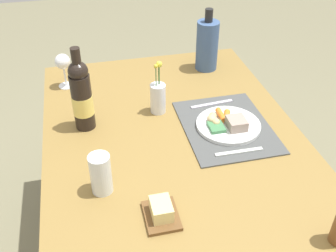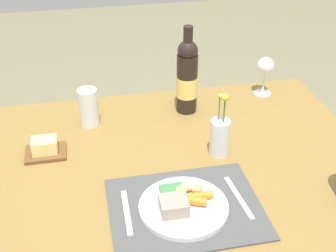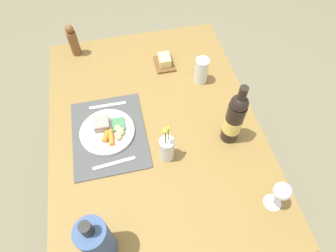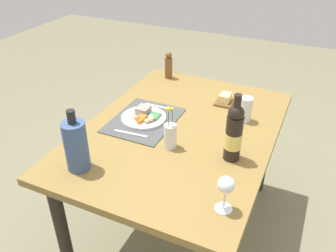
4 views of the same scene
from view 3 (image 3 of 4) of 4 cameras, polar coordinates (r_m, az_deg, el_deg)
ground_plane at (r=1.99m, az=-1.89°, el=-11.89°), size 8.00×8.00×0.00m
dining_table at (r=1.41m, az=-2.61°, el=-1.87°), size 1.34×0.96×0.74m
placemat at (r=1.33m, az=-11.69°, el=-1.55°), size 0.42×0.33×0.01m
dinner_plate at (r=1.32m, az=-11.94°, el=-0.85°), size 0.25×0.25×0.05m
fork at (r=1.42m, az=-11.98°, el=4.04°), size 0.02×0.18×0.00m
knife at (r=1.24m, az=-10.69°, el=-7.31°), size 0.03×0.18×0.00m
water_tumbler at (r=1.48m, az=6.67°, el=10.70°), size 0.07×0.07×0.14m
flower_vase at (r=1.19m, az=-0.23°, el=-4.44°), size 0.06×0.06×0.22m
pepper_mill at (r=1.68m, az=-18.43°, el=15.86°), size 0.05×0.05×0.18m
wine_bottle at (r=1.21m, az=13.12°, el=1.43°), size 0.08×0.08×0.33m
cooler_bottle at (r=1.03m, az=-14.05°, el=-21.29°), size 0.10×0.10×0.29m
wine_glass at (r=1.13m, az=21.75°, el=-12.16°), size 0.07×0.07×0.16m
butter_dish at (r=1.57m, az=-0.70°, el=12.77°), size 0.13×0.10×0.06m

